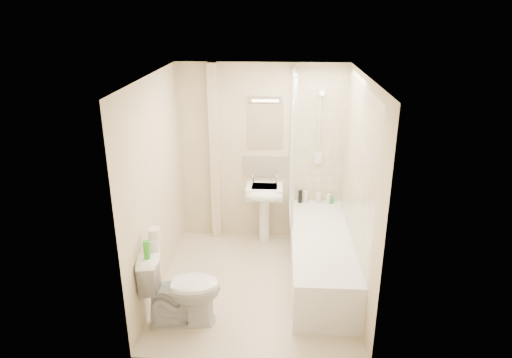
{
  "coord_description": "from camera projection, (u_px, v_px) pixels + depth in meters",
  "views": [
    {
      "loc": [
        0.24,
        -4.54,
        3.05
      ],
      "look_at": [
        -0.02,
        0.2,
        1.24
      ],
      "focal_mm": 32.0,
      "sensor_mm": 36.0,
      "label": 1
    }
  ],
  "objects": [
    {
      "name": "wall_back",
      "position": [
        261.0,
        154.0,
        6.08
      ],
      "size": [
        2.2,
        0.02,
        2.4
      ],
      "primitive_type": "cube",
      "color": "beige",
      "rests_on": "ground"
    },
    {
      "name": "wall_right",
      "position": [
        359.0,
        192.0,
        4.86
      ],
      "size": [
        0.02,
        2.5,
        2.4
      ],
      "primitive_type": "cube",
      "color": "beige",
      "rests_on": "ground"
    },
    {
      "name": "tile_back",
      "position": [
        319.0,
        139.0,
        5.95
      ],
      "size": [
        0.7,
        0.01,
        1.75
      ],
      "primitive_type": "cube",
      "color": "beige",
      "rests_on": "wall_back"
    },
    {
      "name": "toilet",
      "position": [
        181.0,
        288.0,
        4.58
      ],
      "size": [
        0.65,
        0.9,
        0.8
      ],
      "primitive_type": "imported",
      "rotation": [
        0.0,
        0.0,
        1.7
      ],
      "color": "white",
      "rests_on": "ground"
    },
    {
      "name": "mirror",
      "position": [
        265.0,
        127.0,
        5.93
      ],
      "size": [
        0.46,
        0.01,
        0.6
      ],
      "primitive_type": "cube",
      "color": "white",
      "rests_on": "wall_back"
    },
    {
      "name": "shower_screen",
      "position": [
        293.0,
        146.0,
        5.55
      ],
      "size": [
        0.04,
        0.92,
        1.8
      ],
      "color": "white",
      "rests_on": "bathtub"
    },
    {
      "name": "strip_light",
      "position": [
        266.0,
        99.0,
        5.78
      ],
      "size": [
        0.42,
        0.07,
        0.07
      ],
      "primitive_type": "cube",
      "color": "silver",
      "rests_on": "wall_back"
    },
    {
      "name": "bathtub",
      "position": [
        321.0,
        256.0,
        5.38
      ],
      "size": [
        0.7,
        2.1,
        0.55
      ],
      "color": "white",
      "rests_on": "ground"
    },
    {
      "name": "splashback",
      "position": [
        265.0,
        166.0,
        6.13
      ],
      "size": [
        0.6,
        0.02,
        0.3
      ],
      "primitive_type": "cube",
      "color": "beige",
      "rests_on": "wall_back"
    },
    {
      "name": "tile_right",
      "position": [
        357.0,
        165.0,
        4.96
      ],
      "size": [
        0.01,
        2.1,
        1.75
      ],
      "primitive_type": "cube",
      "color": "beige",
      "rests_on": "wall_right"
    },
    {
      "name": "ceiling",
      "position": [
        257.0,
        77.0,
        4.48
      ],
      "size": [
        2.2,
        2.5,
        0.02
      ],
      "primitive_type": "cube",
      "color": "white",
      "rests_on": "wall_back"
    },
    {
      "name": "bottle_cream",
      "position": [
        318.0,
        198.0,
        6.16
      ],
      "size": [
        0.07,
        0.07,
        0.15
      ],
      "primitive_type": "cylinder",
      "color": "#FBDFC2",
      "rests_on": "bathtub"
    },
    {
      "name": "toilet_roll_upper",
      "position": [
        154.0,
        234.0,
        4.47
      ],
      "size": [
        0.12,
        0.12,
        0.11
      ],
      "primitive_type": "cylinder",
      "color": "white",
      "rests_on": "toilet_roll_lower"
    },
    {
      "name": "bottle_white_b",
      "position": [
        328.0,
        198.0,
        6.16
      ],
      "size": [
        0.05,
        0.05,
        0.13
      ],
      "primitive_type": "cylinder",
      "color": "white",
      "rests_on": "bathtub"
    },
    {
      "name": "toilet_roll_lower",
      "position": [
        154.0,
        245.0,
        4.48
      ],
      "size": [
        0.11,
        0.11,
        0.11
      ],
      "primitive_type": "cylinder",
      "color": "white",
      "rests_on": "toilet"
    },
    {
      "name": "shower_fixture",
      "position": [
        319.0,
        131.0,
        5.86
      ],
      "size": [
        0.1,
        0.16,
        0.99
      ],
      "color": "silver",
      "rests_on": "wall_back"
    },
    {
      "name": "floor",
      "position": [
        256.0,
        284.0,
        5.34
      ],
      "size": [
        2.5,
        2.5,
        0.0
      ],
      "primitive_type": "plane",
      "color": "beige",
      "rests_on": "ground"
    },
    {
      "name": "bottle_green",
      "position": [
        331.0,
        200.0,
        6.16
      ],
      "size": [
        0.07,
        0.07,
        0.08
      ],
      "primitive_type": "cylinder",
      "color": "green",
      "rests_on": "bathtub"
    },
    {
      "name": "pedestal_sink",
      "position": [
        264.0,
        198.0,
        6.05
      ],
      "size": [
        0.49,
        0.46,
        0.94
      ],
      "color": "white",
      "rests_on": "ground"
    },
    {
      "name": "bottle_black_a",
      "position": [
        300.0,
        196.0,
        6.17
      ],
      "size": [
        0.05,
        0.05,
        0.18
      ],
      "primitive_type": "cylinder",
      "color": "black",
      "rests_on": "bathtub"
    },
    {
      "name": "bottle_white_a",
      "position": [
        306.0,
        197.0,
        6.17
      ],
      "size": [
        0.06,
        0.06,
        0.16
      ],
      "primitive_type": "cylinder",
      "color": "white",
      "rests_on": "bathtub"
    },
    {
      "name": "green_bottle",
      "position": [
        146.0,
        250.0,
        4.32
      ],
      "size": [
        0.06,
        0.06,
        0.19
      ],
      "primitive_type": "cylinder",
      "color": "green",
      "rests_on": "toilet"
    },
    {
      "name": "wall_left",
      "position": [
        156.0,
        187.0,
        4.97
      ],
      "size": [
        0.02,
        2.5,
        2.4
      ],
      "primitive_type": "cube",
      "color": "beige",
      "rests_on": "ground"
    },
    {
      "name": "pipe_boxing",
      "position": [
        215.0,
        155.0,
        6.05
      ],
      "size": [
        0.12,
        0.12,
        2.4
      ],
      "primitive_type": "cube",
      "color": "beige",
      "rests_on": "ground"
    }
  ]
}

